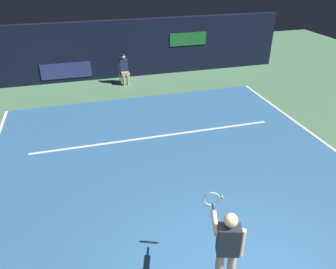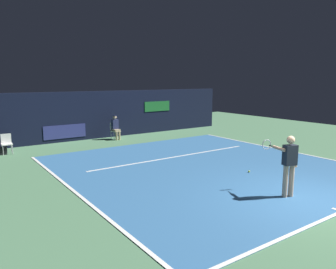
# 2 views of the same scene
# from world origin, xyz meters

# --- Properties ---
(ground_plane) EXTENTS (30.36, 30.36, 0.00)m
(ground_plane) POSITION_xyz_m (0.00, 4.23, 0.00)
(ground_plane) COLOR #4C7A56
(court_surface) EXTENTS (9.96, 10.46, 0.01)m
(court_surface) POSITION_xyz_m (0.00, 4.23, 0.01)
(court_surface) COLOR #336699
(court_surface) RESTS_ON ground
(line_sideline_left) EXTENTS (0.10, 10.46, 0.01)m
(line_sideline_left) POSITION_xyz_m (4.93, 4.23, 0.01)
(line_sideline_left) COLOR white
(line_sideline_left) RESTS_ON court_surface
(line_sideline_right) EXTENTS (0.10, 10.46, 0.01)m
(line_sideline_right) POSITION_xyz_m (-4.93, 4.23, 0.01)
(line_sideline_right) COLOR white
(line_sideline_right) RESTS_ON court_surface
(line_service) EXTENTS (7.77, 0.10, 0.01)m
(line_service) POSITION_xyz_m (0.00, 6.06, 0.01)
(line_service) COLOR white
(line_service) RESTS_ON court_surface
(back_wall) EXTENTS (15.33, 0.33, 2.60)m
(back_wall) POSITION_xyz_m (-0.00, 12.25, 1.30)
(back_wall) COLOR black
(back_wall) RESTS_ON ground
(tennis_player) EXTENTS (0.50, 1.04, 1.73)m
(tennis_player) POSITION_xyz_m (-0.20, 0.50, 0.99)
(tennis_player) COLOR #DBAD89
(tennis_player) RESTS_ON ground
(line_judge_on_chair) EXTENTS (0.46, 0.54, 1.32)m
(line_judge_on_chair) POSITION_xyz_m (-0.19, 11.26, 0.69)
(line_judge_on_chair) COLOR white
(line_judge_on_chair) RESTS_ON ground
(courtside_chair_far) EXTENTS (0.46, 0.44, 0.88)m
(courtside_chair_far) POSITION_xyz_m (-5.66, 10.82, 0.50)
(courtside_chair_far) COLOR white
(courtside_chair_far) RESTS_ON ground
(tennis_ball) EXTENTS (0.07, 0.07, 0.07)m
(tennis_ball) POSITION_xyz_m (0.78, 2.71, 0.05)
(tennis_ball) COLOR #CCE033
(tennis_ball) RESTS_ON court_surface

